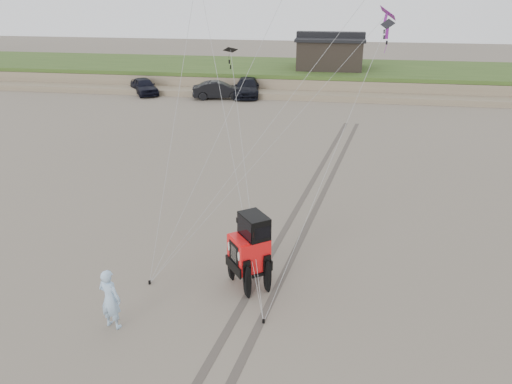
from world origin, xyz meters
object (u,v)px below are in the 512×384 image
truck_c (247,87)px  jeep (249,259)px  truck_b (219,90)px  truck_a (144,86)px  cabin (330,52)px  man (110,299)px

truck_c → jeep: size_ratio=0.99×
truck_c → truck_b: bearing=-151.5°
jeep → truck_a: bearing=169.9°
truck_c → truck_a: bearing=178.4°
cabin → truck_b: bearing=-140.9°
truck_b → jeep: bearing=-178.2°
truck_a → truck_c: bearing=-31.3°
truck_b → man: (4.20, -30.99, 0.19)m
truck_b → jeep: 29.30m
cabin → truck_a: 17.72m
cabin → man: cabin is taller
cabin → truck_c: bearing=-139.8°
truck_a → cabin: bearing=-14.0°
cabin → man: bearing=-97.4°
truck_a → jeep: 32.52m
truck_b → truck_c: size_ratio=0.85×
truck_a → man: bearing=-107.0°
cabin → truck_b: size_ratio=1.42×
cabin → truck_b: 12.06m
truck_a → truck_b: truck_b is taller
truck_a → jeep: jeep is taller
cabin → jeep: size_ratio=1.20×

